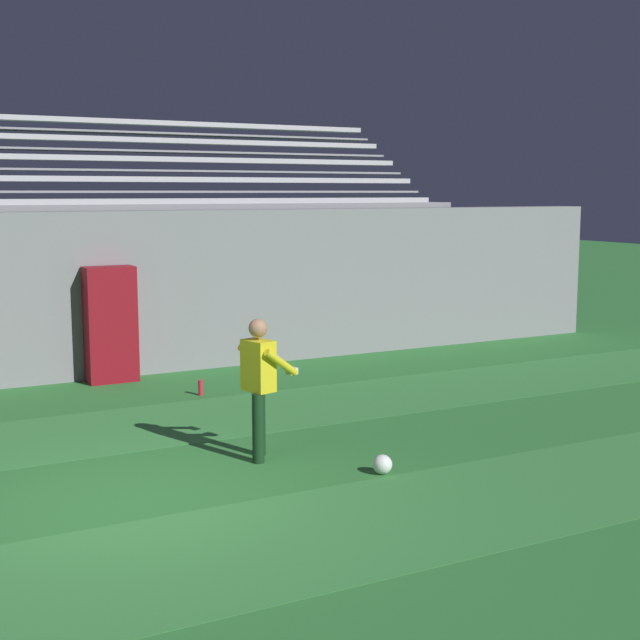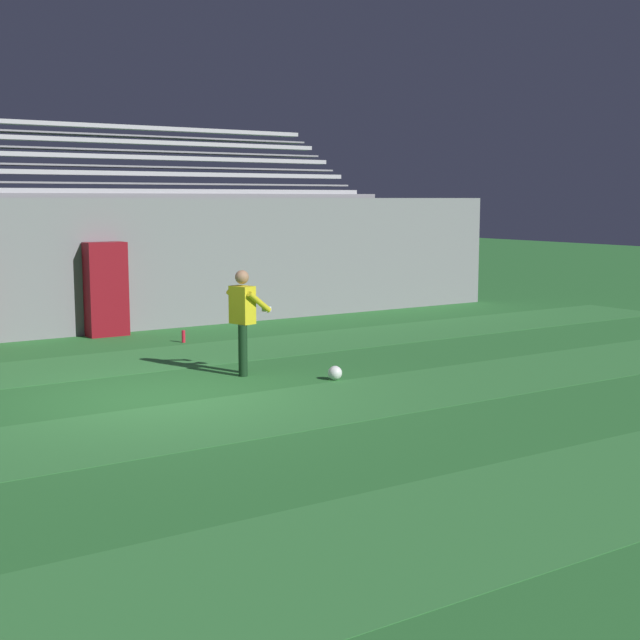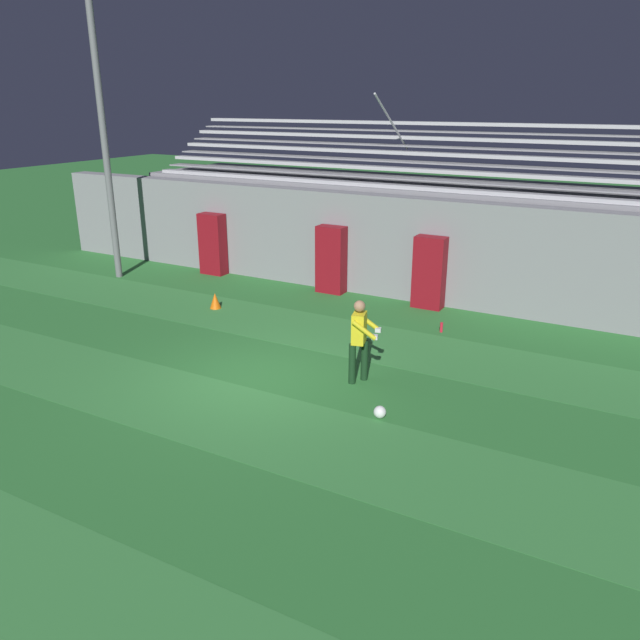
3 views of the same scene
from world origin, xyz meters
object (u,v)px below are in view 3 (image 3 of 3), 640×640
padding_pillar_gate_right (429,273)px  soccer_ball (380,412)px  traffic_cone (215,301)px  water_bottle (441,327)px  goalkeeper (360,336)px  padding_pillar_gate_left (331,260)px  floodlight_pole (97,76)px  padding_pillar_far_left (213,244)px

padding_pillar_gate_right → soccer_ball: bearing=-77.9°
traffic_cone → water_bottle: (5.85, 1.14, -0.09)m
soccer_ball → water_bottle: water_bottle is taller
goalkeeper → water_bottle: goalkeeper is taller
padding_pillar_gate_left → traffic_cone: bearing=-125.7°
traffic_cone → water_bottle: bearing=11.0°
floodlight_pole → padding_pillar_far_left: bearing=35.6°
padding_pillar_gate_left → goalkeeper: 6.07m
padding_pillar_gate_left → padding_pillar_gate_right: same height
padding_pillar_gate_right → soccer_ball: 6.47m
traffic_cone → water_bottle: traffic_cone is taller
floodlight_pole → traffic_cone: floodlight_pole is taller
padding_pillar_gate_left → padding_pillar_gate_right: size_ratio=1.00×
goalkeeper → floodlight_pole: bearing=161.2°
goalkeeper → padding_pillar_gate_right: bearing=94.3°
goalkeeper → water_bottle: bearing=81.0°
floodlight_pole → traffic_cone: (4.60, -1.07, -5.66)m
padding_pillar_far_left → floodlight_pole: floodlight_pole is taller
soccer_ball → traffic_cone: (-6.27, 3.48, 0.10)m
water_bottle → padding_pillar_gate_left: bearing=156.8°
padding_pillar_far_left → traffic_cone: (2.20, -2.79, -0.75)m
padding_pillar_gate_right → traffic_cone: 5.71m
padding_pillar_gate_left → water_bottle: bearing=-23.2°
traffic_cone → floodlight_pole: bearing=166.9°
padding_pillar_gate_right → traffic_cone: (-4.92, -2.79, -0.75)m
traffic_cone → water_bottle: size_ratio=1.75×
padding_pillar_gate_left → water_bottle: size_ratio=7.97×
padding_pillar_gate_left → water_bottle: 4.27m
padding_pillar_gate_left → traffic_cone: padding_pillar_gate_left is taller
padding_pillar_gate_right → floodlight_pole: floodlight_pole is taller
padding_pillar_gate_right → water_bottle: size_ratio=7.97×
floodlight_pole → padding_pillar_gate_right: bearing=10.2°
padding_pillar_gate_left → goalkeeper: padding_pillar_gate_left is taller
padding_pillar_gate_left → floodlight_pole: floodlight_pole is taller
padding_pillar_gate_left → padding_pillar_far_left: bearing=180.0°
padding_pillar_gate_right → goalkeeper: bearing=-85.7°
padding_pillar_gate_left → padding_pillar_gate_right: (2.91, 0.00, 0.00)m
padding_pillar_gate_right → padding_pillar_far_left: 7.12m
padding_pillar_far_left → padding_pillar_gate_right: bearing=0.0°
soccer_ball → traffic_cone: size_ratio=0.52×
soccer_ball → water_bottle: 4.64m
floodlight_pole → soccer_ball: floodlight_pole is taller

